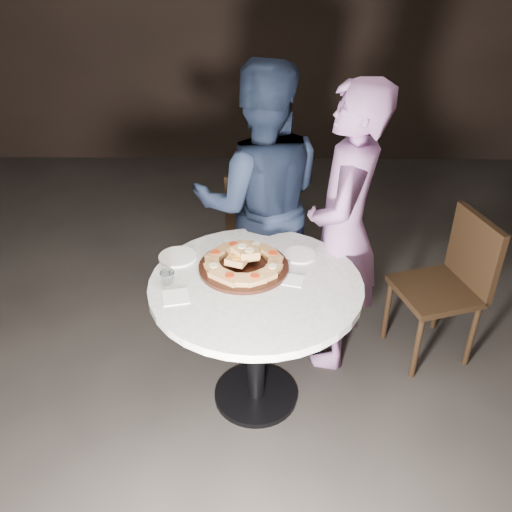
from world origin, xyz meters
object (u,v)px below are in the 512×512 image
at_px(focaccia_pile, 244,260).
at_px(diner_navy, 260,202).
at_px(diner_teal, 344,233).
at_px(water_glass, 168,278).
at_px(chair_right, 451,279).
at_px(table, 256,306).
at_px(serving_board, 244,267).
at_px(chair_far, 257,218).

distance_m(focaccia_pile, diner_navy, 0.68).
relative_size(focaccia_pile, diner_teal, 0.24).
distance_m(focaccia_pile, water_glass, 0.42).
xyz_separation_m(focaccia_pile, chair_right, (1.27, 0.33, -0.34)).
xyz_separation_m(water_glass, chair_right, (1.66, 0.48, -0.33)).
distance_m(table, serving_board, 0.22).
xyz_separation_m(water_glass, chair_far, (0.45, 1.34, -0.38)).
distance_m(table, diner_navy, 0.83).
xyz_separation_m(table, focaccia_pile, (-0.07, 0.13, 0.21)).
distance_m(chair_right, diner_navy, 1.28).
bearing_deg(chair_far, table, 108.63).
bearing_deg(serving_board, table, -61.70).
bearing_deg(focaccia_pile, serving_board, -74.22).
relative_size(table, focaccia_pile, 3.00).
relative_size(chair_right, diner_teal, 0.54).
height_order(chair_right, diner_navy, diner_navy).
bearing_deg(chair_far, diner_navy, 111.37).
relative_size(focaccia_pile, chair_right, 0.45).
height_order(focaccia_pile, chair_right, focaccia_pile).
height_order(water_glass, chair_right, chair_right).
bearing_deg(diner_navy, focaccia_pile, 79.53).
bearing_deg(water_glass, serving_board, 20.20).
xyz_separation_m(serving_board, chair_far, (0.06, 1.19, -0.36)).
height_order(diner_navy, diner_teal, diner_navy).
relative_size(serving_board, diner_teal, 0.27).
xyz_separation_m(chair_far, chair_right, (1.21, -0.86, 0.06)).
distance_m(table, diner_teal, 0.70).
relative_size(serving_board, focaccia_pile, 1.13).
bearing_deg(serving_board, diner_navy, 82.68).
relative_size(serving_board, chair_far, 0.57).
xyz_separation_m(serving_board, focaccia_pile, (-0.00, 0.00, 0.04)).
distance_m(focaccia_pile, chair_far, 1.26).
bearing_deg(water_glass, diner_teal, 24.96).
bearing_deg(diner_teal, chair_far, -135.92).
height_order(table, chair_right, chair_right).
xyz_separation_m(table, serving_board, (-0.07, 0.13, 0.17)).
xyz_separation_m(diner_navy, diner_teal, (0.49, -0.37, -0.00)).
xyz_separation_m(chair_right, diner_teal, (-0.69, -0.03, 0.34)).
height_order(table, water_glass, water_glass).
bearing_deg(chair_right, water_glass, -91.14).
bearing_deg(diner_teal, chair_right, 106.34).
distance_m(table, chair_far, 1.33).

